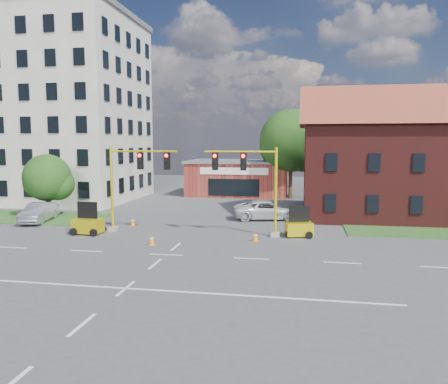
{
  "coord_description": "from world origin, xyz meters",
  "views": [
    {
      "loc": [
        7.67,
        -23.96,
        6.56
      ],
      "look_at": [
        1.67,
        10.0,
        2.6
      ],
      "focal_mm": 35.0,
      "sensor_mm": 36.0,
      "label": 1
    }
  ],
  "objects_px": {
    "signal_mast_west": "(133,179)",
    "signal_mast_east": "(252,180)",
    "trailer_west": "(88,224)",
    "pickup_white": "(267,210)",
    "trailer_east": "(299,227)"
  },
  "relations": [
    {
      "from": "signal_mast_west",
      "to": "signal_mast_east",
      "type": "xyz_separation_m",
      "value": [
        8.71,
        0.0,
        0.0
      ]
    },
    {
      "from": "trailer_west",
      "to": "pickup_white",
      "type": "xyz_separation_m",
      "value": [
        12.21,
        8.23,
        0.11
      ]
    },
    {
      "from": "signal_mast_west",
      "to": "signal_mast_east",
      "type": "bearing_deg",
      "value": 0.0
    },
    {
      "from": "trailer_east",
      "to": "pickup_white",
      "type": "relative_size",
      "value": 0.36
    },
    {
      "from": "trailer_west",
      "to": "pickup_white",
      "type": "bearing_deg",
      "value": 37.63
    },
    {
      "from": "signal_mast_east",
      "to": "pickup_white",
      "type": "height_order",
      "value": "signal_mast_east"
    },
    {
      "from": "trailer_west",
      "to": "pickup_white",
      "type": "distance_m",
      "value": 14.72
    },
    {
      "from": "signal_mast_east",
      "to": "trailer_east",
      "type": "height_order",
      "value": "signal_mast_east"
    },
    {
      "from": "trailer_east",
      "to": "pickup_white",
      "type": "height_order",
      "value": "trailer_east"
    },
    {
      "from": "signal_mast_east",
      "to": "trailer_east",
      "type": "relative_size",
      "value": 3.0
    },
    {
      "from": "trailer_west",
      "to": "trailer_east",
      "type": "xyz_separation_m",
      "value": [
        14.89,
        1.76,
        -0.05
      ]
    },
    {
      "from": "signal_mast_west",
      "to": "trailer_west",
      "type": "distance_m",
      "value": 4.57
    },
    {
      "from": "signal_mast_east",
      "to": "pickup_white",
      "type": "bearing_deg",
      "value": 85.15
    },
    {
      "from": "signal_mast_east",
      "to": "signal_mast_west",
      "type": "bearing_deg",
      "value": 180.0
    },
    {
      "from": "trailer_east",
      "to": "pickup_white",
      "type": "bearing_deg",
      "value": 99.72
    }
  ]
}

